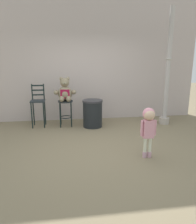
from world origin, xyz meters
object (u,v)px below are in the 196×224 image
object	(u,v)px
bar_stool_with_teddy	(66,108)
bar_chair_empty	(38,103)
trash_bin	(93,113)
teddy_bear	(65,92)
lamppost	(167,80)
child_walking	(149,122)

from	to	relation	value
bar_stool_with_teddy	bar_chair_empty	world-z (taller)	bar_chair_empty
trash_bin	teddy_bear	bearing A→B (deg)	168.43
trash_bin	bar_chair_empty	xyz separation A→B (m)	(-1.43, 0.25, 0.27)
teddy_bear	lamppost	bearing A→B (deg)	-3.07
teddy_bear	trash_bin	world-z (taller)	teddy_bear
bar_chair_empty	bar_stool_with_teddy	bearing A→B (deg)	-5.62
teddy_bear	trash_bin	size ratio (longest dim) A/B	0.85
bar_stool_with_teddy	bar_chair_empty	bearing A→B (deg)	174.38
child_walking	trash_bin	world-z (taller)	child_walking
bar_stool_with_teddy	bar_chair_empty	xyz separation A→B (m)	(-0.72, 0.07, 0.13)
trash_bin	child_walking	bearing A→B (deg)	-68.64
child_walking	teddy_bear	bearing A→B (deg)	81.85
teddy_bear	bar_chair_empty	world-z (taller)	teddy_bear
teddy_bear	lamppost	world-z (taller)	lamppost
bar_chair_empty	teddy_bear	bearing A→B (deg)	-7.98
bar_stool_with_teddy	child_walking	world-z (taller)	child_walking
bar_stool_with_teddy	teddy_bear	size ratio (longest dim) A/B	1.13
teddy_bear	child_walking	world-z (taller)	teddy_bear
lamppost	bar_chair_empty	bearing A→B (deg)	175.90
teddy_bear	child_walking	bearing A→B (deg)	-55.08
bar_stool_with_teddy	bar_chair_empty	size ratio (longest dim) A/B	0.62
child_walking	trash_bin	size ratio (longest dim) A/B	1.27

